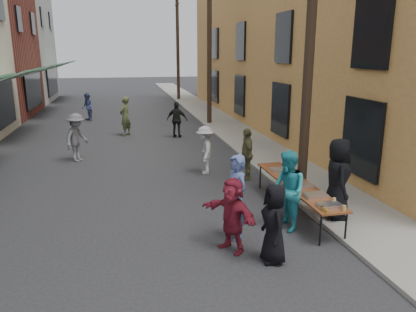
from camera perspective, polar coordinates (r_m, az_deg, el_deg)
name	(u,v)px	position (r m, az deg, el deg)	size (l,w,h in m)	color
ground	(158,266)	(8.05, -6.99, -15.07)	(120.00, 120.00, 0.00)	#28282B
sidewalk	(221,123)	(23.02, 1.89, 4.68)	(2.20, 60.00, 0.10)	gray
building_ochre	(335,32)	(24.03, 17.49, 16.32)	(10.00, 28.00, 10.00)	#C38445
utility_pole_near	(311,30)	(11.12, 14.25, 16.85)	(0.26, 0.26, 9.00)	#2D2116
utility_pole_mid	(209,41)	(22.53, 0.20, 15.84)	(0.26, 0.26, 9.00)	#2D2116
utility_pole_far	(178,45)	(34.34, -4.28, 15.33)	(0.26, 0.26, 9.00)	#2D2116
serving_table	(297,185)	(10.45, 12.36, -3.97)	(0.70, 4.00, 0.75)	brown
catering_tray_sausage	(329,205)	(9.04, 16.70, -6.68)	(0.50, 0.33, 0.08)	maroon
catering_tray_foil_b	(315,195)	(9.57, 14.85, -5.35)	(0.50, 0.33, 0.08)	#B2B2B7
catering_tray_buns	(302,186)	(10.16, 13.08, -4.07)	(0.50, 0.33, 0.08)	tan
catering_tray_foil_d	(290,177)	(10.77, 11.51, -2.93)	(0.50, 0.33, 0.08)	#B2B2B7
catering_tray_buns_end	(280,170)	(11.38, 10.11, -1.91)	(0.50, 0.33, 0.08)	tan
condiment_jar_a	(327,212)	(8.69, 16.37, -7.51)	(0.07, 0.07, 0.08)	#A57F26
condiment_jar_b	(324,210)	(8.77, 16.06, -7.28)	(0.07, 0.07, 0.08)	#A57F26
condiment_jar_c	(322,208)	(8.86, 15.76, -7.05)	(0.07, 0.07, 0.08)	#A57F26
cup_stack	(344,208)	(8.93, 18.62, -6.96)	(0.08, 0.08, 0.12)	tan
guest_front_a	(274,224)	(7.92, 9.27, -9.36)	(0.76, 0.50, 1.56)	black
guest_front_b	(236,197)	(8.72, 3.91, -5.82)	(0.68, 0.45, 1.88)	#5367A1
guest_front_c	(288,191)	(9.31, 11.14, -4.87)	(0.89, 0.69, 1.83)	teal
guest_front_d	(205,150)	(13.39, -0.45, 0.84)	(1.04, 0.60, 1.60)	beige
guest_front_e	(247,154)	(12.86, 5.47, 0.31)	(0.97, 0.40, 1.65)	olive
guest_queue_back	(232,215)	(8.26, 3.41, -8.24)	(1.43, 0.46, 1.54)	maroon
server	(338,179)	(10.00, 17.76, -3.06)	(0.94, 0.61, 1.93)	black
passerby_left	(77,138)	(15.69, -17.99, 2.49)	(1.15, 0.66, 1.78)	slate
passerby_mid	(177,120)	(19.20, -4.38, 5.11)	(0.99, 0.41, 1.70)	black
passerby_right	(125,116)	(19.99, -11.56, 5.51)	(0.69, 0.45, 1.89)	#505A34
passerby_far	(87,107)	(24.96, -16.60, 6.63)	(0.79, 0.62, 1.63)	#475589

